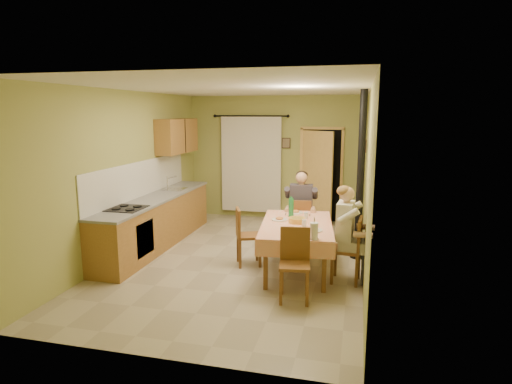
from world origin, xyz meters
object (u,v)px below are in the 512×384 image
(dining_table, at_px, (296,247))
(chair_far, at_px, (300,234))
(man_far, at_px, (301,201))
(chair_left, at_px, (248,247))
(man_right, at_px, (347,223))
(chair_right, at_px, (347,262))
(chair_near, at_px, (294,279))
(stove_flue, at_px, (359,198))

(dining_table, bearing_deg, chair_far, 87.61)
(dining_table, distance_m, man_far, 1.20)
(chair_far, bearing_deg, chair_left, -130.74)
(dining_table, height_order, man_far, man_far)
(chair_left, bearing_deg, man_right, 55.21)
(chair_right, xyz_separation_m, man_right, (-0.01, 0.00, 0.59))
(chair_far, height_order, chair_left, chair_left)
(man_right, bearing_deg, man_far, 37.24)
(chair_near, bearing_deg, dining_table, -90.64)
(man_far, distance_m, stove_flue, 1.03)
(chair_far, xyz_separation_m, chair_right, (0.86, -1.32, 0.00))
(dining_table, distance_m, stove_flue, 1.42)
(chair_right, relative_size, chair_left, 1.03)
(chair_far, xyz_separation_m, chair_near, (0.21, -2.12, 0.00))
(chair_right, bearing_deg, man_far, 37.63)
(dining_table, relative_size, chair_right, 1.98)
(dining_table, distance_m, chair_left, 0.81)
(chair_near, distance_m, chair_right, 1.02)
(chair_far, relative_size, chair_left, 1.00)
(chair_far, bearing_deg, man_far, 90.00)
(stove_flue, bearing_deg, chair_far, 168.86)
(chair_right, height_order, man_right, man_right)
(chair_far, bearing_deg, man_right, -61.76)
(chair_near, height_order, chair_right, chair_right)
(chair_far, xyz_separation_m, chair_left, (-0.72, -0.97, 0.00))
(dining_table, xyz_separation_m, stove_flue, (0.92, 0.88, 0.64))
(chair_right, bearing_deg, dining_table, 77.16)
(chair_far, height_order, man_far, man_far)
(chair_left, height_order, man_far, man_far)
(chair_far, bearing_deg, chair_near, -88.62)
(dining_table, distance_m, man_right, 0.94)
(chair_far, bearing_deg, stove_flue, -15.48)
(chair_right, relative_size, stove_flue, 0.34)
(chair_left, relative_size, man_right, 0.67)
(chair_far, relative_size, stove_flue, 0.33)
(man_right, bearing_deg, chair_near, 146.36)
(dining_table, distance_m, chair_far, 1.08)
(chair_far, distance_m, chair_near, 2.13)
(chair_near, xyz_separation_m, man_right, (0.63, 0.80, 0.59))
(man_right, bearing_deg, chair_right, -90.00)
(chair_near, distance_m, chair_left, 1.48)
(chair_far, height_order, man_right, man_right)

